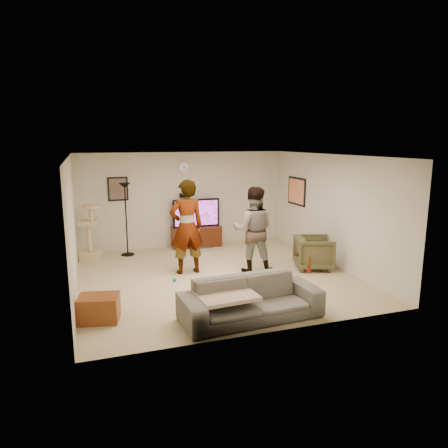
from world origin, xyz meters
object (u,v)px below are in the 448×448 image
object	(u,v)px
beer_bottle	(309,266)
side_table	(99,308)
person_right	(253,230)
armchair	(314,253)
person_left	(187,227)
cat_tree	(89,233)
tv	(196,213)
floor_lamp	(126,220)
sofa	(251,299)
tv_stand	(196,237)

from	to	relation	value
beer_bottle	side_table	size ratio (longest dim) A/B	0.41
person_right	armchair	distance (m)	1.50
person_left	armchair	xyz separation A→B (m)	(2.73, -0.60, -0.64)
person_left	cat_tree	bearing A→B (deg)	-44.74
tv	floor_lamp	xyz separation A→B (m)	(-1.84, -0.26, -0.02)
cat_tree	side_table	size ratio (longest dim) A/B	2.16
sofa	side_table	size ratio (longest dim) A/B	3.65
tv	tv_stand	bearing A→B (deg)	0.00
floor_lamp	person_right	size ratio (longest dim) A/B	0.96
tv_stand	floor_lamp	xyz separation A→B (m)	(-1.84, -0.26, 0.62)
floor_lamp	person_left	world-z (taller)	person_left
cat_tree	beer_bottle	bearing A→B (deg)	-51.87
cat_tree	person_left	bearing A→B (deg)	-40.99
tv	floor_lamp	bearing A→B (deg)	-171.83
floor_lamp	side_table	bearing A→B (deg)	-102.35
floor_lamp	beer_bottle	world-z (taller)	floor_lamp
cat_tree	person_right	size ratio (longest dim) A/B	0.72
tv	person_right	world-z (taller)	person_right
cat_tree	armchair	bearing A→B (deg)	-26.16
person_right	armchair	bearing A→B (deg)	-167.34
tv_stand	floor_lamp	distance (m)	1.96
sofa	armchair	bearing A→B (deg)	37.40
tv_stand	person_right	size ratio (longest dim) A/B	0.70
cat_tree	beer_bottle	world-z (taller)	cat_tree
person_left	person_right	xyz separation A→B (m)	(1.36, -0.38, -0.08)
tv	person_left	bearing A→B (deg)	-109.94
tv	sofa	size ratio (longest dim) A/B	0.56
tv	sofa	distance (m)	4.77
tv	side_table	size ratio (longest dim) A/B	2.05
tv	person_left	distance (m)	2.24
person_left	armchair	distance (m)	2.87
floor_lamp	sofa	bearing A→B (deg)	-71.72
floor_lamp	sofa	world-z (taller)	floor_lamp
cat_tree	floor_lamp	bearing A→B (deg)	8.85
beer_bottle	person_right	bearing A→B (deg)	91.66
person_left	armchair	bearing A→B (deg)	163.84
tv_stand	cat_tree	distance (m)	2.78
floor_lamp	tv	bearing A→B (deg)	8.17
cat_tree	sofa	bearing A→B (deg)	-61.35
sofa	beer_bottle	size ratio (longest dim) A/B	8.95
tv	armchair	bearing A→B (deg)	-54.02
person_left	person_right	distance (m)	1.42
tv_stand	person_right	distance (m)	2.64
person_left	tv	bearing A→B (deg)	-113.69
tv_stand	floor_lamp	size ratio (longest dim) A/B	0.73
tv	person_left	world-z (taller)	person_left
tv_stand	side_table	xyz separation A→B (m)	(-2.66, -4.02, -0.07)
tv	cat_tree	xyz separation A→B (m)	(-2.73, -0.40, -0.25)
floor_lamp	cat_tree	world-z (taller)	floor_lamp
beer_bottle	armchair	distance (m)	2.43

